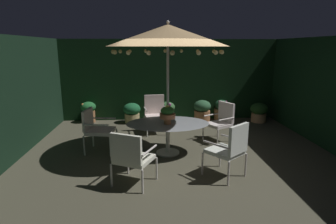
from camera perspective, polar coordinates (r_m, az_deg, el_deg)
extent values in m
cube|color=#4A4737|center=(6.21, 2.38, -9.17)|extent=(7.51, 7.11, 0.02)
cube|color=black|center=(9.19, 0.20, 6.63)|extent=(7.51, 0.30, 2.59)
cube|color=black|center=(6.52, -30.85, 2.01)|extent=(0.30, 7.11, 2.59)
cylinder|color=silver|center=(6.38, -0.04, -8.27)|extent=(0.53, 0.53, 0.03)
cylinder|color=silver|center=(6.27, -0.04, -5.47)|extent=(0.09, 0.09, 0.69)
ellipsoid|color=gray|center=(6.16, -0.04, -2.31)|extent=(1.84, 1.29, 0.03)
cylinder|color=silver|center=(6.03, -0.04, 2.77)|extent=(0.06, 0.06, 2.51)
cone|color=tan|center=(5.94, -0.04, 15.43)|extent=(2.55, 2.55, 0.44)
sphere|color=silver|center=(5.95, -0.04, 17.94)|extent=(0.07, 0.07, 0.07)
sphere|color=#F9DB8C|center=(6.13, 10.79, 12.04)|extent=(0.08, 0.08, 0.08)
sphere|color=#F9DB8C|center=(6.47, 9.39, 12.15)|extent=(0.08, 0.08, 0.08)
sphere|color=#F9DB8C|center=(6.85, 6.11, 12.30)|extent=(0.08, 0.08, 0.08)
sphere|color=#F9DB8C|center=(7.02, 2.78, 12.38)|extent=(0.08, 0.08, 0.08)
sphere|color=#F9DB8C|center=(7.06, -0.61, 12.40)|extent=(0.08, 0.08, 0.08)
sphere|color=#F9DB8C|center=(6.95, -4.62, 12.34)|extent=(0.08, 0.08, 0.08)
sphere|color=#F9DB8C|center=(6.70, -7.82, 12.23)|extent=(0.08, 0.08, 0.08)
sphere|color=#F9DB8C|center=(6.42, -9.76, 12.13)|extent=(0.08, 0.08, 0.08)
sphere|color=#F9DB8C|center=(5.92, -11.23, 11.99)|extent=(0.08, 0.08, 0.08)
sphere|color=#F9DB8C|center=(5.52, -10.83, 11.93)|extent=(0.08, 0.08, 0.08)
sphere|color=#F9DB8C|center=(5.10, -8.15, 11.94)|extent=(0.08, 0.08, 0.08)
sphere|color=#F9DB8C|center=(4.86, -3.96, 11.99)|extent=(0.08, 0.08, 0.08)
sphere|color=#F9DB8C|center=(4.81, 0.92, 12.00)|extent=(0.08, 0.08, 0.08)
sphere|color=#F9DB8C|center=(4.97, 6.29, 11.97)|extent=(0.08, 0.08, 0.08)
sphere|color=#F9DB8C|center=(5.31, 9.78, 11.93)|extent=(0.08, 0.08, 0.08)
sphere|color=#F9DB8C|center=(5.64, 11.02, 11.95)|extent=(0.08, 0.08, 0.08)
cylinder|color=#A26B40|center=(6.02, -0.10, -1.88)|extent=(0.15, 0.15, 0.13)
cylinder|color=#AD6641|center=(6.00, -0.10, -0.81)|extent=(0.34, 0.34, 0.10)
ellipsoid|color=#265A24|center=(5.97, -0.10, 0.28)|extent=(0.30, 0.30, 0.18)
sphere|color=#F0CB58|center=(5.95, -0.10, 0.91)|extent=(0.10, 0.10, 0.10)
cylinder|color=silver|center=(5.39, -8.23, -10.37)|extent=(0.04, 0.04, 0.42)
cylinder|color=silver|center=(5.13, -2.36, -11.49)|extent=(0.04, 0.04, 0.42)
cylinder|color=silver|center=(4.97, -11.53, -12.64)|extent=(0.04, 0.04, 0.42)
cylinder|color=silver|center=(4.69, -5.27, -14.06)|extent=(0.04, 0.04, 0.42)
cube|color=silver|center=(4.93, -6.94, -9.53)|extent=(0.76, 0.74, 0.07)
cube|color=silver|center=(4.62, -8.64, -7.48)|extent=(0.54, 0.30, 0.49)
cylinder|color=silver|center=(5.00, -10.01, -6.80)|extent=(0.27, 0.49, 0.04)
cylinder|color=silver|center=(4.73, -3.82, -7.84)|extent=(0.27, 0.49, 0.04)
cylinder|color=silver|center=(5.33, 7.06, -10.46)|extent=(0.04, 0.04, 0.44)
cylinder|color=silver|center=(5.72, 10.59, -8.88)|extent=(0.04, 0.04, 0.44)
cylinder|color=silver|center=(5.01, 12.28, -12.28)|extent=(0.04, 0.04, 0.44)
cylinder|color=silver|center=(5.43, 15.61, -10.42)|extent=(0.04, 0.04, 0.44)
cube|color=silver|center=(5.27, 11.50, -7.91)|extent=(0.77, 0.78, 0.07)
cube|color=silver|center=(5.02, 14.26, -5.48)|extent=(0.44, 0.37, 0.53)
cylinder|color=silver|center=(4.99, 9.78, -6.62)|extent=(0.38, 0.46, 0.04)
cylinder|color=silver|center=(5.41, 13.28, -5.21)|extent=(0.38, 0.46, 0.04)
cylinder|color=silver|center=(6.87, 10.10, -5.26)|extent=(0.04, 0.04, 0.40)
cylinder|color=silver|center=(7.24, 7.21, -4.17)|extent=(0.04, 0.04, 0.40)
cylinder|color=silver|center=(7.23, 13.21, -4.45)|extent=(0.04, 0.04, 0.40)
cylinder|color=silver|center=(7.59, 10.30, -3.47)|extent=(0.04, 0.04, 0.40)
cube|color=silver|center=(7.16, 10.28, -2.52)|extent=(0.72, 0.72, 0.07)
cube|color=silver|center=(7.26, 11.84, -0.02)|extent=(0.31, 0.47, 0.51)
cylinder|color=silver|center=(6.93, 11.87, -1.43)|extent=(0.47, 0.29, 0.04)
cylinder|color=silver|center=(7.30, 8.91, -0.55)|extent=(0.47, 0.29, 0.04)
cylinder|color=silver|center=(7.54, 0.04, -3.21)|extent=(0.04, 0.04, 0.44)
cylinder|color=silver|center=(7.44, -4.31, -3.47)|extent=(0.04, 0.04, 0.44)
cylinder|color=silver|center=(8.05, -0.79, -2.15)|extent=(0.04, 0.04, 0.44)
cylinder|color=silver|center=(7.96, -4.86, -2.38)|extent=(0.04, 0.04, 0.44)
cube|color=silver|center=(7.67, -2.50, -0.97)|extent=(0.64, 0.61, 0.07)
cube|color=silver|center=(7.85, -2.84, 1.62)|extent=(0.55, 0.14, 0.53)
cylinder|color=silver|center=(7.68, -0.39, 0.80)|extent=(0.11, 0.52, 0.04)
cylinder|color=silver|center=(7.58, -4.66, 0.60)|extent=(0.11, 0.52, 0.04)
cylinder|color=silver|center=(6.78, -10.41, -5.29)|extent=(0.04, 0.04, 0.45)
cylinder|color=silver|center=(6.25, -11.75, -6.96)|extent=(0.04, 0.04, 0.45)
cylinder|color=silver|center=(6.95, -15.12, -5.08)|extent=(0.04, 0.04, 0.45)
cylinder|color=silver|center=(6.43, -16.81, -6.67)|extent=(0.04, 0.04, 0.45)
cube|color=silver|center=(6.52, -13.65, -3.80)|extent=(0.65, 0.64, 0.07)
cube|color=silver|center=(6.54, -16.12, -1.45)|extent=(0.14, 0.56, 0.47)
cylinder|color=silver|center=(6.72, -13.01, -1.24)|extent=(0.56, 0.11, 0.04)
cylinder|color=silver|center=(6.19, -14.58, -2.58)|extent=(0.56, 0.11, 0.04)
cylinder|color=tan|center=(8.90, -7.36, -1.24)|extent=(0.47, 0.47, 0.29)
ellipsoid|color=#1B5C32|center=(8.83, -7.42, 0.61)|extent=(0.54, 0.54, 0.38)
sphere|color=#F8C24A|center=(8.84, -6.52, 1.15)|extent=(0.09, 0.09, 0.09)
sphere|color=#DEC944|center=(9.04, -7.11, 1.26)|extent=(0.08, 0.08, 0.08)
sphere|color=#F2D04F|center=(8.80, -8.42, 1.22)|extent=(0.06, 0.06, 0.06)
sphere|color=#E6DA50|center=(8.68, -7.67, 1.05)|extent=(0.11, 0.11, 0.11)
cylinder|color=brown|center=(9.36, 10.85, -0.40)|extent=(0.47, 0.47, 0.37)
ellipsoid|color=#1D472B|center=(9.29, 10.93, 1.47)|extent=(0.46, 0.46, 0.32)
sphere|color=#AE2C80|center=(9.28, 11.80, 2.04)|extent=(0.08, 0.08, 0.08)
sphere|color=#BF2D8A|center=(9.39, 10.87, 1.87)|extent=(0.06, 0.06, 0.06)
sphere|color=#BA4588|center=(9.38, 10.00, 1.82)|extent=(0.09, 0.09, 0.09)
sphere|color=#C04279|center=(9.18, 10.52, 2.03)|extent=(0.09, 0.09, 0.09)
sphere|color=#C13978|center=(9.16, 11.20, 1.61)|extent=(0.10, 0.10, 0.10)
cylinder|color=#9E6840|center=(9.23, -15.91, -0.89)|extent=(0.40, 0.40, 0.36)
ellipsoid|color=#21632F|center=(9.16, -16.03, 0.99)|extent=(0.47, 0.47, 0.33)
sphere|color=#DA7341|center=(9.12, -15.40, 1.04)|extent=(0.09, 0.09, 0.09)
sphere|color=#DA7546|center=(9.27, -15.69, 1.63)|extent=(0.07, 0.07, 0.07)
sphere|color=orange|center=(9.26, -16.77, 1.28)|extent=(0.07, 0.07, 0.07)
sphere|color=#D98342|center=(9.08, -17.09, 1.44)|extent=(0.08, 0.08, 0.08)
sphere|color=orange|center=(9.03, -15.93, 0.87)|extent=(0.07, 0.07, 0.07)
cylinder|color=beige|center=(8.75, -0.21, -1.08)|extent=(0.44, 0.44, 0.38)
ellipsoid|color=#336233|center=(8.68, -0.21, 1.00)|extent=(0.49, 0.49, 0.35)
sphere|color=#B42B8C|center=(8.66, 0.64, 1.15)|extent=(0.10, 0.10, 0.10)
sphere|color=#BD407F|center=(8.77, 0.04, 1.66)|extent=(0.06, 0.06, 0.06)
sphere|color=#A32E86|center=(8.75, -1.02, 1.41)|extent=(0.06, 0.06, 0.06)
sphere|color=#BA2F78|center=(8.56, -0.70, 1.47)|extent=(0.10, 0.10, 0.10)
sphere|color=#A44289|center=(8.47, 0.37, 1.53)|extent=(0.10, 0.10, 0.10)
cylinder|color=tan|center=(9.38, 18.06, -1.09)|extent=(0.46, 0.46, 0.28)
ellipsoid|color=#234C1D|center=(9.31, 18.19, 0.63)|extent=(0.54, 0.54, 0.38)
sphere|color=#D84A70|center=(9.34, 19.21, 0.92)|extent=(0.11, 0.11, 0.11)
sphere|color=#DE557B|center=(9.46, 18.14, 1.18)|extent=(0.08, 0.08, 0.08)
sphere|color=#E1467D|center=(9.23, 17.23, 0.61)|extent=(0.10, 0.10, 0.10)
sphere|color=#EB4778|center=(9.14, 18.66, 0.40)|extent=(0.08, 0.08, 0.08)
cylinder|color=#A06740|center=(8.87, 6.99, -0.94)|extent=(0.50, 0.50, 0.39)
ellipsoid|color=#2D5937|center=(8.80, 7.05, 1.22)|extent=(0.53, 0.53, 0.37)
sphere|color=#F47843|center=(8.79, 8.25, 1.32)|extent=(0.07, 0.07, 0.07)
sphere|color=orange|center=(8.92, 7.03, 1.97)|extent=(0.06, 0.06, 0.06)
sphere|color=orange|center=(8.82, 5.77, 1.60)|extent=(0.11, 0.11, 0.11)
sphere|color=orange|center=(8.67, 5.85, 1.32)|extent=(0.07, 0.07, 0.07)
sphere|color=orange|center=(8.65, 7.74, 1.44)|extent=(0.08, 0.08, 0.08)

